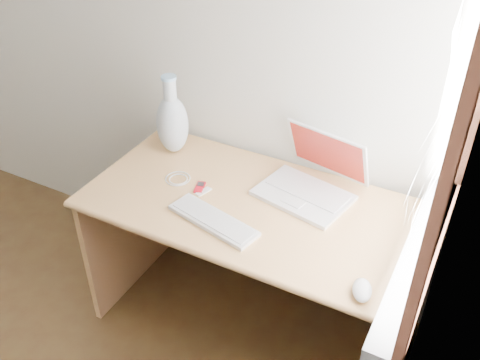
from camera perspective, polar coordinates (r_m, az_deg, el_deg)
The scene contains 10 objects.
back_wall at distance 2.71m, azimuth -15.33°, elevation 18.07°, with size 3.50×0.04×2.60m, color silver.
window at distance 1.65m, azimuth 22.37°, elevation 4.57°, with size 0.11×0.99×1.10m.
desk at distance 2.35m, azimuth 2.32°, elevation -5.44°, with size 1.37×0.69×0.73m.
laptop at distance 2.21m, azimuth 7.31°, elevation 0.03°, with size 0.41×0.37×0.25m.
external_keyboard at distance 2.06m, azimuth -2.87°, elevation -4.30°, with size 0.40×0.20×0.02m.
mouse at distance 1.83m, azimuth 12.89°, elevation -11.37°, with size 0.06×0.11×0.04m, color white.
ipod at distance 2.25m, azimuth -4.31°, elevation -0.77°, with size 0.06×0.09×0.01m.
cable_coil at distance 2.31m, azimuth -6.65°, elevation 0.15°, with size 0.11×0.11×0.01m, color white.
remote at distance 2.22m, azimuth -3.92°, elevation -1.23°, with size 0.03×0.07×0.01m, color white.
vase at distance 2.43m, azimuth -7.23°, elevation 6.17°, with size 0.15×0.15×0.37m.
Camera 1 is at (1.78, -0.16, 2.05)m, focal length 40.00 mm.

